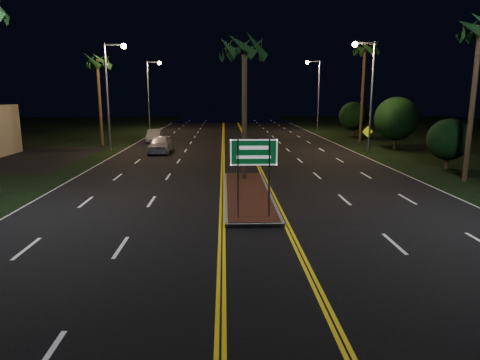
{
  "coord_description": "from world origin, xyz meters",
  "views": [
    {
      "loc": [
        -1.12,
        -13.27,
        4.89
      ],
      "look_at": [
        -0.57,
        1.47,
        1.9
      ],
      "focal_mm": 32.0,
      "sensor_mm": 36.0,
      "label": 1
    }
  ],
  "objects_px": {
    "shrub_far": "(353,116)",
    "car_near": "(160,143)",
    "streetlight_right_far": "(316,87)",
    "streetlight_left_mid": "(111,84)",
    "median_island": "(248,194)",
    "shrub_near": "(449,140)",
    "car_far": "(154,135)",
    "palm_right_near": "(480,30)",
    "warning_sign": "(367,136)",
    "streetlight_left_far": "(151,88)",
    "palm_right_far": "(365,49)",
    "palm_median": "(244,48)",
    "palm_left_far": "(97,62)",
    "shrub_mid": "(396,119)",
    "highway_sign": "(254,160)",
    "streetlight_right_mid": "(368,84)"
  },
  "relations": [
    {
      "from": "streetlight_left_far",
      "to": "shrub_mid",
      "type": "relative_size",
      "value": 1.95
    },
    {
      "from": "median_island",
      "to": "palm_left_far",
      "type": "xyz_separation_m",
      "value": [
        -12.8,
        21.0,
        7.66
      ]
    },
    {
      "from": "streetlight_left_far",
      "to": "palm_median",
      "type": "height_order",
      "value": "streetlight_left_far"
    },
    {
      "from": "streetlight_left_far",
      "to": "palm_right_far",
      "type": "distance_m",
      "value": 27.5
    },
    {
      "from": "streetlight_left_mid",
      "to": "palm_right_far",
      "type": "distance_m",
      "value": 24.42
    },
    {
      "from": "streetlight_left_far",
      "to": "warning_sign",
      "type": "bearing_deg",
      "value": -45.59
    },
    {
      "from": "streetlight_left_far",
      "to": "median_island",
      "type": "bearing_deg",
      "value": -74.0
    },
    {
      "from": "palm_right_far",
      "to": "car_far",
      "type": "relative_size",
      "value": 2.34
    },
    {
      "from": "palm_median",
      "to": "warning_sign",
      "type": "bearing_deg",
      "value": 46.8
    },
    {
      "from": "streetlight_left_mid",
      "to": "car_near",
      "type": "bearing_deg",
      "value": -17.38
    },
    {
      "from": "shrub_far",
      "to": "car_near",
      "type": "distance_m",
      "value": 24.3
    },
    {
      "from": "median_island",
      "to": "shrub_near",
      "type": "bearing_deg",
      "value": 27.41
    },
    {
      "from": "palm_right_far",
      "to": "median_island",
      "type": "bearing_deg",
      "value": -119.1
    },
    {
      "from": "streetlight_left_mid",
      "to": "warning_sign",
      "type": "distance_m",
      "value": 21.98
    },
    {
      "from": "streetlight_left_mid",
      "to": "shrub_far",
      "type": "height_order",
      "value": "streetlight_left_mid"
    },
    {
      "from": "median_island",
      "to": "palm_median",
      "type": "relative_size",
      "value": 1.23
    },
    {
      "from": "palm_left_far",
      "to": "shrub_near",
      "type": "relative_size",
      "value": 2.67
    },
    {
      "from": "car_far",
      "to": "palm_right_near",
      "type": "bearing_deg",
      "value": -48.41
    },
    {
      "from": "highway_sign",
      "to": "shrub_far",
      "type": "bearing_deg",
      "value": 67.43
    },
    {
      "from": "streetlight_left_far",
      "to": "car_near",
      "type": "bearing_deg",
      "value": -79.06
    },
    {
      "from": "shrub_far",
      "to": "car_near",
      "type": "bearing_deg",
      "value": -146.79
    },
    {
      "from": "palm_left_far",
      "to": "palm_right_near",
      "type": "relative_size",
      "value": 0.95
    },
    {
      "from": "shrub_far",
      "to": "warning_sign",
      "type": "relative_size",
      "value": 1.77
    },
    {
      "from": "highway_sign",
      "to": "palm_median",
      "type": "distance_m",
      "value": 9.11
    },
    {
      "from": "palm_right_near",
      "to": "palm_right_far",
      "type": "relative_size",
      "value": 0.9
    },
    {
      "from": "palm_median",
      "to": "shrub_mid",
      "type": "bearing_deg",
      "value": 43.96
    },
    {
      "from": "streetlight_right_mid",
      "to": "shrub_far",
      "type": "relative_size",
      "value": 2.27
    },
    {
      "from": "palm_median",
      "to": "car_near",
      "type": "height_order",
      "value": "palm_median"
    },
    {
      "from": "streetlight_left_far",
      "to": "streetlight_right_far",
      "type": "height_order",
      "value": "same"
    },
    {
      "from": "palm_left_far",
      "to": "shrub_far",
      "type": "xyz_separation_m",
      "value": [
        26.6,
        8.0,
        -5.41
      ]
    },
    {
      "from": "streetlight_right_far",
      "to": "shrub_mid",
      "type": "height_order",
      "value": "streetlight_right_far"
    },
    {
      "from": "palm_left_far",
      "to": "shrub_near",
      "type": "distance_m",
      "value": 30.35
    },
    {
      "from": "palm_median",
      "to": "streetlight_left_mid",
      "type": "bearing_deg",
      "value": 128.17
    },
    {
      "from": "shrub_near",
      "to": "palm_right_far",
      "type": "bearing_deg",
      "value": 92.51
    },
    {
      "from": "highway_sign",
      "to": "palm_left_far",
      "type": "bearing_deg",
      "value": 116.92
    },
    {
      "from": "streetlight_right_far",
      "to": "streetlight_left_mid",
      "type": "bearing_deg",
      "value": -139.7
    },
    {
      "from": "median_island",
      "to": "shrub_mid",
      "type": "relative_size",
      "value": 2.22
    },
    {
      "from": "palm_right_near",
      "to": "shrub_far",
      "type": "xyz_separation_m",
      "value": [
        1.3,
        26.0,
        -5.88
      ]
    },
    {
      "from": "streetlight_right_mid",
      "to": "shrub_far",
      "type": "bearing_deg",
      "value": 77.18
    },
    {
      "from": "median_island",
      "to": "streetlight_right_mid",
      "type": "bearing_deg",
      "value": 54.72
    },
    {
      "from": "palm_left_far",
      "to": "highway_sign",
      "type": "bearing_deg",
      "value": -63.08
    },
    {
      "from": "shrub_mid",
      "to": "car_far",
      "type": "distance_m",
      "value": 23.56
    },
    {
      "from": "streetlight_right_mid",
      "to": "shrub_near",
      "type": "xyz_separation_m",
      "value": [
        2.89,
        -8.0,
        -3.71
      ]
    },
    {
      "from": "streetlight_left_mid",
      "to": "shrub_near",
      "type": "relative_size",
      "value": 2.73
    },
    {
      "from": "highway_sign",
      "to": "car_far",
      "type": "distance_m",
      "value": 29.66
    },
    {
      "from": "highway_sign",
      "to": "palm_left_far",
      "type": "height_order",
      "value": "palm_left_far"
    },
    {
      "from": "streetlight_right_far",
      "to": "shrub_far",
      "type": "height_order",
      "value": "streetlight_right_far"
    },
    {
      "from": "palm_median",
      "to": "palm_left_far",
      "type": "bearing_deg",
      "value": 126.18
    },
    {
      "from": "median_island",
      "to": "shrub_near",
      "type": "relative_size",
      "value": 3.11
    },
    {
      "from": "palm_left_far",
      "to": "shrub_near",
      "type": "height_order",
      "value": "palm_left_far"
    }
  ]
}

